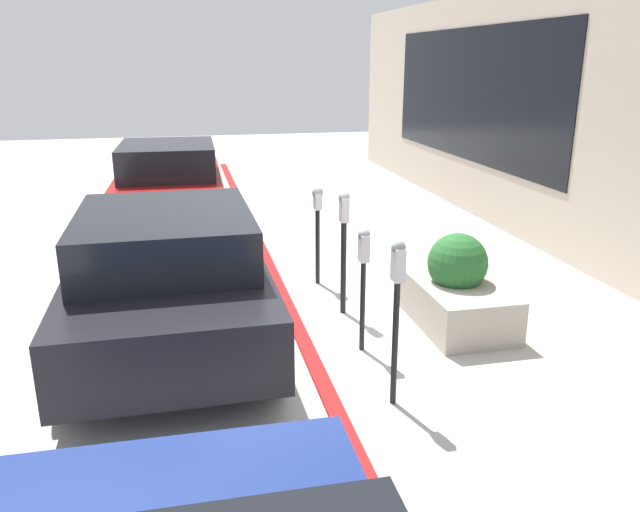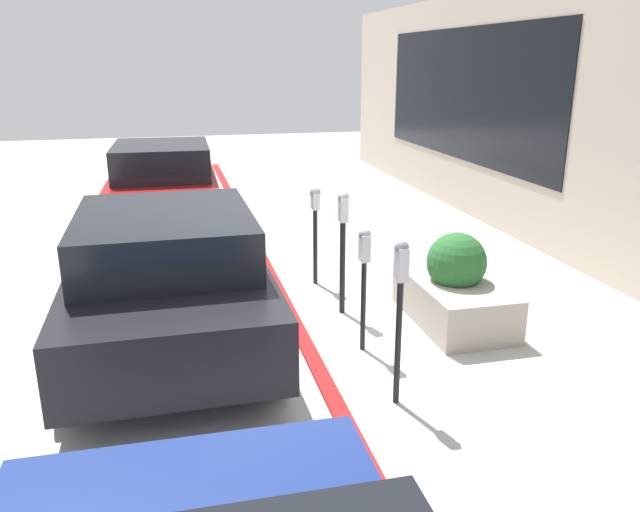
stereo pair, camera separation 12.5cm
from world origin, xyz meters
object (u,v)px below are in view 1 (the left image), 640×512
Objects in this scene: parking_meter_second at (363,265)px; parking_meter_nearest at (397,293)px; planter_box at (456,290)px; parked_car_middle at (169,275)px; parking_meter_middle at (344,234)px; parking_meter_fourth at (318,215)px; parked_car_rear at (169,183)px.

parking_meter_nearest is at bearing 178.52° from parking_meter_second.
parked_car_middle is (0.19, 3.27, 0.38)m from planter_box.
parking_meter_fourth is (1.11, 0.08, -0.03)m from parking_meter_middle.
parked_car_rear is (5.37, 0.04, 0.00)m from parked_car_middle.
parked_car_middle is (1.78, 1.96, -0.29)m from parking_meter_nearest.
parking_meter_fourth reaches higher than parking_meter_second.
parking_meter_fourth is at bearing 4.11° from parking_meter_middle.
parked_car_middle is at bearing 127.20° from parking_meter_fourth.
parking_meter_second is 0.89× the size of parking_meter_middle.
parking_meter_middle is at bearing -79.89° from parked_car_middle.
parked_car_rear is (5.56, 3.31, 0.38)m from planter_box.
parking_meter_middle is 1.12× the size of parking_meter_fourth.
parking_meter_middle reaches higher than parked_car_middle.
parking_meter_nearest is 0.93× the size of planter_box.
planter_box is (-1.68, -1.30, -0.58)m from parking_meter_fourth.
planter_box is (-0.58, -1.22, -0.61)m from parking_meter_middle.
parked_car_middle is at bearing -178.29° from parked_car_rear.
parking_meter_nearest is 1.13× the size of parking_meter_fourth.
parked_car_rear is at bearing 27.42° from parking_meter_fourth.
parking_meter_nearest reaches higher than parking_meter_second.
parking_meter_second is at bearing -108.94° from parked_car_middle.
parking_meter_nearest is 1.01× the size of parking_meter_middle.
planter_box is 0.40× the size of parked_car_middle.
parking_meter_fourth is (3.28, -0.01, -0.09)m from parking_meter_nearest.
parking_meter_nearest is 3.28m from parking_meter_fourth.
parking_meter_middle is (1.05, -0.06, 0.06)m from parking_meter_second.
planter_box is at bearing -93.94° from parked_car_middle.
parking_meter_nearest reaches higher than parking_meter_middle.
parking_meter_nearest is 1.14× the size of parking_meter_second.
planter_box is 6.48m from parked_car_rear.
parked_car_rear reaches higher than parking_meter_second.
parked_car_middle reaches higher than planter_box.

